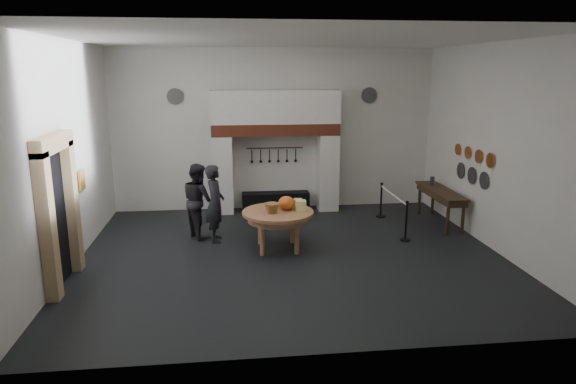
{
  "coord_description": "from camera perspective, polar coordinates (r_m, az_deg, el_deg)",
  "views": [
    {
      "loc": [
        -1.3,
        -10.4,
        3.92
      ],
      "look_at": [
        -0.05,
        0.22,
        1.35
      ],
      "focal_mm": 32.0,
      "sensor_mm": 36.0,
      "label": 1
    }
  ],
  "objects": [
    {
      "name": "ceiling",
      "position": [
        10.5,
        0.46,
        16.68
      ],
      "size": [
        9.0,
        8.0,
        0.02
      ],
      "primitive_type": "cube",
      "color": "silver",
      "rests_on": "wall_back"
    },
    {
      "name": "chimney_pier_left",
      "position": [
        14.34,
        -7.26,
        1.95
      ],
      "size": [
        0.55,
        0.7,
        2.15
      ],
      "primitive_type": "cube",
      "color": "silver",
      "rests_on": "floor"
    },
    {
      "name": "bread_loaf",
      "position": [
        11.6,
        -1.79,
        -1.38
      ],
      "size": [
        0.31,
        0.18,
        0.13
      ],
      "primitive_type": "ellipsoid",
      "color": "#A4673A",
      "rests_on": "work_table"
    },
    {
      "name": "hearth_brick_band",
      "position": [
        14.2,
        -1.4,
        6.99
      ],
      "size": [
        3.5,
        0.72,
        0.32
      ],
      "primitive_type": "cube",
      "color": "#9E442B",
      "rests_on": "chimney_pier_left"
    },
    {
      "name": "door_lintel",
      "position": [
        9.97,
        -24.71,
        4.96
      ],
      "size": [
        0.22,
        1.7,
        0.3
      ],
      "primitive_type": "cube",
      "color": "tan",
      "rests_on": "door_jamb_near"
    },
    {
      "name": "utensil_rail",
      "position": [
        14.54,
        -1.49,
        4.92
      ],
      "size": [
        1.6,
        0.02,
        0.02
      ],
      "primitive_type": "cylinder",
      "rotation": [
        0.0,
        1.57,
        0.0
      ],
      "color": "black",
      "rests_on": "wall_back"
    },
    {
      "name": "pewter_plate_back_left",
      "position": [
        14.45,
        -12.44,
        10.34
      ],
      "size": [
        0.44,
        0.03,
        0.44
      ],
      "primitive_type": "cylinder",
      "rotation": [
        1.57,
        0.0,
        0.0
      ],
      "color": "#4C4C51",
      "rests_on": "wall_back"
    },
    {
      "name": "chimney_hood",
      "position": [
        14.15,
        -1.42,
        9.45
      ],
      "size": [
        3.5,
        0.7,
        0.9
      ],
      "primitive_type": "cube",
      "color": "silver",
      "rests_on": "hearth_brick_band"
    },
    {
      "name": "wall_back",
      "position": [
        14.56,
        -1.53,
        6.91
      ],
      "size": [
        9.0,
        0.02,
        4.5
      ],
      "primitive_type": "cube",
      "color": "white",
      "rests_on": "floor"
    },
    {
      "name": "pewter_plate_mid",
      "position": [
        13.01,
        19.75,
        1.76
      ],
      "size": [
        0.03,
        0.4,
        0.4
      ],
      "primitive_type": "cylinder",
      "rotation": [
        0.0,
        1.57,
        0.0
      ],
      "color": "#4C4C51",
      "rests_on": "wall_right"
    },
    {
      "name": "cheese_block_big",
      "position": [
        11.27,
        1.43,
        -1.54
      ],
      "size": [
        0.22,
        0.22,
        0.24
      ],
      "primitive_type": "cube",
      "color": "#F2ED90",
      "rests_on": "work_table"
    },
    {
      "name": "barrier_post_near",
      "position": [
        12.29,
        12.99,
        -3.26
      ],
      "size": [
        0.05,
        0.05,
        0.9
      ],
      "primitive_type": "cylinder",
      "color": "black",
      "rests_on": "floor"
    },
    {
      "name": "pewter_plate_left",
      "position": [
        12.49,
        20.95,
        1.2
      ],
      "size": [
        0.03,
        0.4,
        0.4
      ],
      "primitive_type": "cylinder",
      "rotation": [
        0.0,
        1.57,
        0.0
      ],
      "color": "#4C4C51",
      "rests_on": "wall_right"
    },
    {
      "name": "door_recess",
      "position": [
        10.27,
        -24.42,
        -2.79
      ],
      "size": [
        0.04,
        1.1,
        2.5
      ],
      "primitive_type": "cube",
      "color": "black",
      "rests_on": "floor"
    },
    {
      "name": "wall_front",
      "position": [
        6.74,
        4.65,
        -0.87
      ],
      "size": [
        9.0,
        0.02,
        4.5
      ],
      "primitive_type": "cube",
      "color": "white",
      "rests_on": "floor"
    },
    {
      "name": "wall_left",
      "position": [
        11.01,
        -23.55,
        3.66
      ],
      "size": [
        0.02,
        8.0,
        4.5
      ],
      "primitive_type": "cube",
      "color": "white",
      "rests_on": "floor"
    },
    {
      "name": "pewter_jug",
      "position": [
        14.26,
        15.73,
        1.22
      ],
      "size": [
        0.12,
        0.12,
        0.22
      ],
      "primitive_type": "cylinder",
      "color": "#454549",
      "rests_on": "side_table"
    },
    {
      "name": "cheese_block_small",
      "position": [
        11.56,
        1.12,
        -1.25
      ],
      "size": [
        0.18,
        0.18,
        0.2
      ],
      "primitive_type": "cube",
      "color": "#D9D882",
      "rests_on": "work_table"
    },
    {
      "name": "door_jamb_near",
      "position": [
        9.59,
        -25.17,
        -3.66
      ],
      "size": [
        0.22,
        0.3,
        2.6
      ],
      "primitive_type": "cube",
      "color": "tan",
      "rests_on": "floor"
    },
    {
      "name": "work_table",
      "position": [
        11.3,
        -1.13,
        -2.31
      ],
      "size": [
        1.77,
        1.77,
        0.07
      ],
      "primitive_type": "cylinder",
      "rotation": [
        0.0,
        0.0,
        0.13
      ],
      "color": "tan",
      "rests_on": "floor"
    },
    {
      "name": "iron_range",
      "position": [
        14.65,
        -1.38,
        -1.01
      ],
      "size": [
        1.9,
        0.45,
        0.5
      ],
      "primitive_type": "cube",
      "color": "black",
      "rests_on": "floor"
    },
    {
      "name": "copper_pan_a",
      "position": [
        12.23,
        21.57,
        3.29
      ],
      "size": [
        0.03,
        0.34,
        0.34
      ],
      "primitive_type": "cylinder",
      "rotation": [
        0.0,
        1.57,
        0.0
      ],
      "color": "#C6662D",
      "rests_on": "wall_right"
    },
    {
      "name": "wicker_basket",
      "position": [
        11.11,
        -1.82,
        -1.82
      ],
      "size": [
        0.36,
        0.36,
        0.22
      ],
      "primitive_type": "cone",
      "rotation": [
        3.14,
        0.0,
        0.13
      ],
      "color": "olive",
      "rests_on": "work_table"
    },
    {
      "name": "pewter_plate_right",
      "position": [
        13.54,
        18.64,
        2.28
      ],
      "size": [
        0.03,
        0.4,
        0.4
      ],
      "primitive_type": "cylinder",
      "rotation": [
        0.0,
        1.57,
        0.0
      ],
      "color": "#4C4C51",
      "rests_on": "wall_right"
    },
    {
      "name": "pumpkin",
      "position": [
        11.37,
        -0.18,
        -1.22
      ],
      "size": [
        0.36,
        0.36,
        0.31
      ],
      "primitive_type": "ellipsoid",
      "color": "orange",
      "rests_on": "work_table"
    },
    {
      "name": "door_jamb_far",
      "position": [
        10.88,
        -22.92,
        -1.51
      ],
      "size": [
        0.22,
        0.3,
        2.6
      ],
      "primitive_type": "cube",
      "color": "tan",
      "rests_on": "floor"
    },
    {
      "name": "wall_plaque",
      "position": [
        11.86,
        -21.94,
        1.24
      ],
      "size": [
        0.05,
        0.34,
        0.44
      ],
      "primitive_type": "cube",
      "color": "gold",
      "rests_on": "wall_left"
    },
    {
      "name": "visitor_far",
      "position": [
        12.36,
        -9.91,
        -0.91
      ],
      "size": [
        0.99,
        1.07,
        1.77
      ],
      "primitive_type": "imported",
      "rotation": [
        0.0,
        0.0,
        2.05
      ],
      "color": "black",
      "rests_on": "floor"
    },
    {
      "name": "chimney_pier_right",
      "position": [
        14.6,
        4.4,
        2.23
      ],
      "size": [
        0.55,
        0.7,
        2.15
      ],
      "primitive_type": "cube",
      "color": "silver",
      "rests_on": "floor"
    },
    {
      "name": "wall_right",
      "position": [
        12.03,
        22.3,
        4.52
      ],
      "size": [
        0.02,
        8.0,
        4.5
      ],
      "primitive_type": "cube",
      "color": "white",
      "rests_on": "floor"
    },
    {
      "name": "side_table",
      "position": [
        13.75,
        16.63,
        0.11
      ],
      "size": [
        0.55,
        2.2,
        0.06
      ],
      "primitive_type": "cube",
      "color": "#3D2916",
      "rests_on": "floor"
    },
    {
      "name": "copper_pan_b",
      "position": [
        12.71,
        20.42,
        3.74
      ],
      "size": [
        0.03,
        0.32,
        0.32
      ],
      "primitive_type": "cylinder",
      "rotation": [
        0.0,
        1.57,
        0.0
      ],
      "color": "#C6662D",
      "rests_on": "wall_right"
    },
    {
      "name": "barrier_rope",
      "position": [
        13.09,
        11.63,
        -0.34
      ],
      "size": [
        0.04,
        2.0,
        0.04
      ],
      "primitive_type": "cylinder",
      "rotation": [
        1.57,
        0.0,
        0.0
      ],
      "color": "white",
      "rests_on": "barrier_post_near"
    },
    {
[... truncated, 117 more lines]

